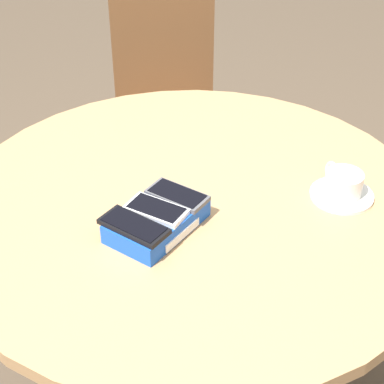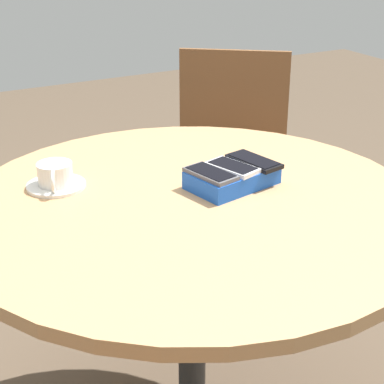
# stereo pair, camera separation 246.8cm
# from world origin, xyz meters

# --- Properties ---
(round_table) EXTENTS (1.08, 1.08, 0.75)m
(round_table) POSITION_xyz_m (0.00, 0.00, 0.63)
(round_table) COLOR #2D2D2D
(round_table) RESTS_ON ground_plane
(phone_box) EXTENTS (0.23, 0.17, 0.04)m
(phone_box) POSITION_xyz_m (-0.12, -0.03, 0.77)
(phone_box) COLOR blue
(phone_box) RESTS_ON round_table
(phone_black) EXTENTS (0.09, 0.15, 0.01)m
(phone_black) POSITION_xyz_m (-0.19, -0.03, 0.80)
(phone_black) COLOR black
(phone_black) RESTS_ON phone_box
(phone_white) EXTENTS (0.10, 0.14, 0.01)m
(phone_white) POSITION_xyz_m (-0.12, -0.02, 0.80)
(phone_white) COLOR silver
(phone_white) RESTS_ON phone_box
(phone_gray) EXTENTS (0.09, 0.14, 0.01)m
(phone_gray) POSITION_xyz_m (-0.06, -0.02, 0.80)
(phone_gray) COLOR #515156
(phone_gray) RESTS_ON phone_box
(saucer) EXTENTS (0.14, 0.14, 0.01)m
(saucer) POSITION_xyz_m (0.25, -0.22, 0.75)
(saucer) COLOR silver
(saucer) RESTS_ON round_table
(coffee_cup) EXTENTS (0.08, 0.11, 0.06)m
(coffee_cup) POSITION_xyz_m (0.25, -0.22, 0.79)
(coffee_cup) COLOR silver
(coffee_cup) RESTS_ON saucer
(chair_far_side) EXTENTS (0.53, 0.53, 0.90)m
(chair_far_side) POSITION_xyz_m (0.55, 0.71, 0.46)
(chair_far_side) COLOR brown
(chair_far_side) RESTS_ON ground_plane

